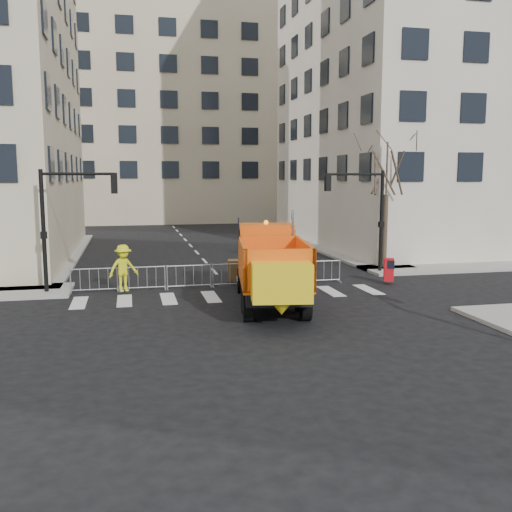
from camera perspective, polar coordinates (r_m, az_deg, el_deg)
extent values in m
plane|color=black|center=(19.37, 1.05, -7.26)|extent=(120.00, 120.00, 0.00)
cube|color=gray|center=(27.49, -3.14, -2.56)|extent=(64.00, 5.00, 0.15)
cube|color=#BEB2A1|center=(48.26, 19.49, 20.58)|extent=(22.00, 22.00, 32.00)
cube|color=tan|center=(70.64, -9.21, 13.46)|extent=(30.00, 18.00, 24.00)
cylinder|color=black|center=(26.02, -20.47, 2.19)|extent=(0.18, 0.18, 5.40)
cylinder|color=black|center=(30.62, 12.42, 3.30)|extent=(0.18, 0.18, 5.40)
cube|color=black|center=(22.64, 1.41, -2.62)|extent=(3.28, 7.31, 0.44)
cylinder|color=black|center=(25.14, -1.48, -2.47)|extent=(0.50, 1.12, 1.08)
cylinder|color=black|center=(25.31, 3.18, -2.41)|extent=(0.50, 1.12, 1.08)
cylinder|color=black|center=(21.39, -1.02, -4.32)|extent=(0.50, 1.12, 1.08)
cylinder|color=black|center=(21.60, 4.45, -4.22)|extent=(0.50, 1.12, 1.08)
cylinder|color=black|center=(20.15, -0.83, -5.08)|extent=(0.50, 1.12, 1.08)
cylinder|color=black|center=(20.37, 4.98, -4.97)|extent=(0.50, 1.12, 1.08)
cube|color=#E9540C|center=(25.61, 0.75, 0.17)|extent=(2.27, 1.86, 0.98)
cube|color=#E9540C|center=(24.28, 1.00, 1.14)|extent=(2.46, 1.89, 1.76)
cylinder|color=silver|center=(23.63, 3.65, 1.77)|extent=(0.14, 0.14, 2.35)
cube|color=#E9540C|center=(21.12, 1.77, -0.56)|extent=(3.06, 4.63, 1.62)
cube|color=yellow|center=(18.58, 2.58, -2.66)|extent=(2.08, 1.26, 1.27)
cube|color=brown|center=(27.40, 0.46, -1.39)|extent=(3.18, 1.03, 1.10)
imported|color=black|center=(26.09, -0.09, -1.00)|extent=(0.88, 0.86, 2.05)
imported|color=black|center=(26.38, 2.37, -1.16)|extent=(1.11, 1.04, 1.82)
imported|color=black|center=(26.21, 0.83, -1.27)|extent=(0.94, 1.10, 1.77)
imported|color=yellow|center=(25.27, -13.13, -1.18)|extent=(1.51, 1.21, 2.03)
cube|color=#B90E15|center=(27.76, 13.13, -1.35)|extent=(0.56, 0.53, 1.10)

